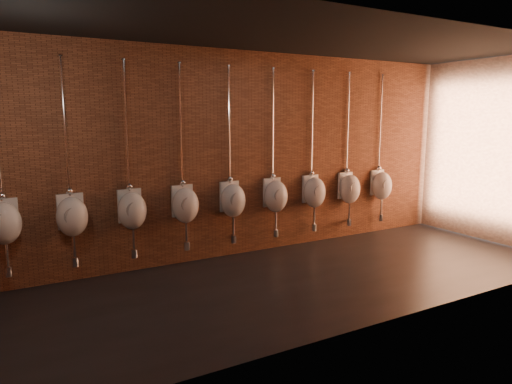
% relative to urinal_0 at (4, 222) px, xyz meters
% --- Properties ---
extents(ground, '(8.50, 8.50, 0.00)m').
position_rel_urinal_0_xyz_m(ground, '(3.29, -1.36, -0.93)').
color(ground, black).
rests_on(ground, ground).
extents(room_shell, '(8.54, 3.04, 3.22)m').
position_rel_urinal_0_xyz_m(room_shell, '(3.29, -1.36, 1.09)').
color(room_shell, black).
rests_on(room_shell, ground).
extents(urinal_0, '(0.44, 0.39, 2.72)m').
position_rel_urinal_0_xyz_m(urinal_0, '(0.00, 0.00, 0.00)').
color(urinal_0, white).
rests_on(urinal_0, ground).
extents(urinal_1, '(0.44, 0.39, 2.72)m').
position_rel_urinal_0_xyz_m(urinal_1, '(0.78, 0.00, 0.00)').
color(urinal_1, white).
rests_on(urinal_1, ground).
extents(urinal_2, '(0.44, 0.39, 2.72)m').
position_rel_urinal_0_xyz_m(urinal_2, '(1.56, 0.00, 0.00)').
color(urinal_2, white).
rests_on(urinal_2, ground).
extents(urinal_3, '(0.44, 0.39, 2.72)m').
position_rel_urinal_0_xyz_m(urinal_3, '(2.34, 0.00, 0.00)').
color(urinal_3, white).
rests_on(urinal_3, ground).
extents(urinal_4, '(0.44, 0.39, 2.72)m').
position_rel_urinal_0_xyz_m(urinal_4, '(3.12, 0.00, 0.00)').
color(urinal_4, white).
rests_on(urinal_4, ground).
extents(urinal_5, '(0.44, 0.39, 2.72)m').
position_rel_urinal_0_xyz_m(urinal_5, '(3.90, 0.00, 0.00)').
color(urinal_5, white).
rests_on(urinal_5, ground).
extents(urinal_6, '(0.44, 0.39, 2.72)m').
position_rel_urinal_0_xyz_m(urinal_6, '(4.68, 0.00, 0.00)').
color(urinal_6, white).
rests_on(urinal_6, ground).
extents(urinal_7, '(0.44, 0.39, 2.72)m').
position_rel_urinal_0_xyz_m(urinal_7, '(5.45, 0.00, 0.00)').
color(urinal_7, white).
rests_on(urinal_7, ground).
extents(urinal_8, '(0.44, 0.39, 2.72)m').
position_rel_urinal_0_xyz_m(urinal_8, '(6.23, 0.00, 0.00)').
color(urinal_8, white).
rests_on(urinal_8, ground).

